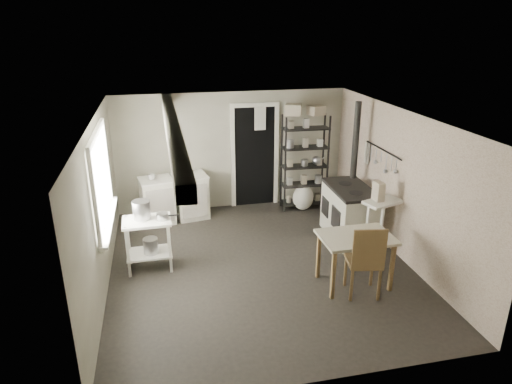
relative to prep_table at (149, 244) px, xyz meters
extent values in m
plane|color=black|center=(1.65, -0.29, -0.40)|extent=(5.00, 5.00, 0.00)
plane|color=white|center=(1.65, -0.29, 1.90)|extent=(5.00, 5.00, 0.00)
cube|color=#A5A18C|center=(1.65, 2.21, 0.75)|extent=(4.50, 0.02, 2.30)
cube|color=#A5A18C|center=(1.65, -2.79, 0.75)|extent=(4.50, 0.02, 2.30)
cube|color=#A5A18C|center=(-0.60, -0.29, 0.75)|extent=(0.02, 5.00, 2.30)
cube|color=#A5A18C|center=(3.90, -0.29, 0.75)|extent=(0.02, 5.00, 2.30)
cylinder|color=#A5A5A7|center=(-0.06, 0.06, 0.54)|extent=(0.29, 0.29, 0.28)
cylinder|color=#A5A5A7|center=(0.23, -0.03, 0.45)|extent=(0.23, 0.23, 0.10)
cylinder|color=#A5A5A7|center=(0.03, -0.03, -0.02)|extent=(0.25, 0.25, 0.24)
imported|color=silver|center=(0.53, 1.74, 0.56)|extent=(0.37, 0.37, 0.07)
imported|color=silver|center=(0.09, 1.69, 0.57)|extent=(0.15, 0.15, 0.10)
imported|color=silver|center=(2.66, 1.82, 0.96)|extent=(0.09, 0.09, 0.17)
cube|color=beige|center=(2.77, 1.85, 1.61)|extent=(0.38, 0.36, 0.21)
cube|color=beige|center=(3.21, 1.79, 1.59)|extent=(0.34, 0.32, 0.17)
cube|color=beige|center=(3.51, -0.32, 0.61)|extent=(0.13, 0.20, 0.30)
imported|color=silver|center=(3.07, -1.17, 0.40)|extent=(0.11, 0.11, 0.08)
ellipsoid|color=silver|center=(2.98, 1.70, -0.16)|extent=(0.50, 0.45, 0.50)
cylinder|color=silver|center=(3.10, -0.51, -0.33)|extent=(0.11, 0.11, 0.13)
camera|label=1|loc=(0.26, -6.33, 3.15)|focal=32.00mm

